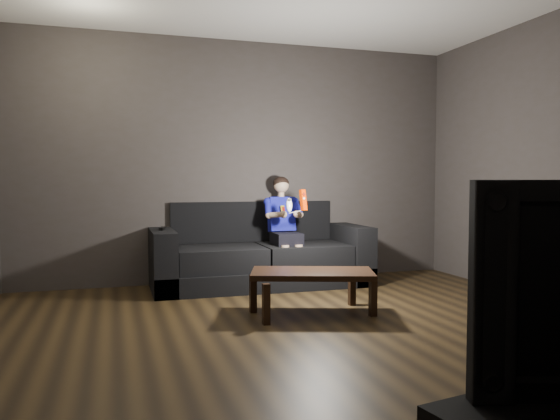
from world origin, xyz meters
name	(u,v)px	position (x,y,z in m)	size (l,w,h in m)	color
floor	(324,342)	(0.00, 0.00, 0.00)	(5.00, 5.00, 0.00)	black
back_wall	(243,162)	(0.00, 2.50, 1.35)	(5.00, 0.04, 2.70)	#3F3936
sofa	(259,258)	(0.11, 2.20, 0.29)	(2.32, 1.00, 0.90)	black
child	(284,219)	(0.38, 2.13, 0.72)	(0.42, 0.52, 1.04)	black
wii_remote_red	(303,200)	(0.46, 1.73, 0.94)	(0.07, 0.09, 0.22)	red
nunchuk_white	(289,205)	(0.30, 1.74, 0.89)	(0.08, 0.10, 0.16)	white
wii_remote_black	(162,228)	(-0.93, 2.12, 0.65)	(0.08, 0.16, 0.03)	black
coffee_table	(312,277)	(0.20, 0.78, 0.32)	(1.13, 0.81, 0.37)	black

